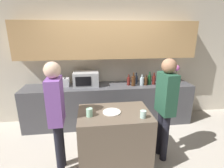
# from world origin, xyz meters

# --- Properties ---
(ground_plane) EXTENTS (14.00, 14.00, 0.00)m
(ground_plane) POSITION_xyz_m (0.00, 0.00, 0.00)
(ground_plane) COLOR beige
(back_wall) EXTENTS (6.40, 0.40, 2.70)m
(back_wall) POSITION_xyz_m (0.00, 1.66, 1.54)
(back_wall) COLOR beige
(back_wall) RESTS_ON ground_plane
(back_counter) EXTENTS (3.60, 0.62, 0.89)m
(back_counter) POSITION_xyz_m (0.00, 1.39, 0.44)
(back_counter) COLOR #4C4C51
(back_counter) RESTS_ON ground_plane
(kitchen_island) EXTENTS (1.04, 0.71, 0.89)m
(kitchen_island) POSITION_xyz_m (-0.07, 0.10, 0.44)
(kitchen_island) COLOR brown
(kitchen_island) RESTS_ON ground_plane
(microwave) EXTENTS (0.52, 0.39, 0.30)m
(microwave) POSITION_xyz_m (-0.48, 1.43, 1.04)
(microwave) COLOR #B7BABC
(microwave) RESTS_ON back_counter
(toaster) EXTENTS (0.26, 0.16, 0.18)m
(toaster) POSITION_xyz_m (-0.96, 1.44, 0.98)
(toaster) COLOR silver
(toaster) RESTS_ON back_counter
(potted_plant) EXTENTS (0.14, 0.14, 0.39)m
(potted_plant) POSITION_xyz_m (1.52, 1.44, 1.08)
(potted_plant) COLOR #333D4C
(potted_plant) RESTS_ON back_counter
(bottle_0) EXTENTS (0.07, 0.07, 0.23)m
(bottle_0) POSITION_xyz_m (0.42, 1.36, 0.98)
(bottle_0) COLOR maroon
(bottle_0) RESTS_ON back_counter
(bottle_1) EXTENTS (0.09, 0.09, 0.29)m
(bottle_1) POSITION_xyz_m (0.51, 1.30, 1.00)
(bottle_1) COLOR #472814
(bottle_1) RESTS_ON back_counter
(bottle_2) EXTENTS (0.06, 0.06, 0.25)m
(bottle_2) POSITION_xyz_m (0.61, 1.43, 0.98)
(bottle_2) COLOR black
(bottle_2) RESTS_ON back_counter
(bottle_3) EXTENTS (0.09, 0.09, 0.23)m
(bottle_3) POSITION_xyz_m (0.70, 1.32, 0.97)
(bottle_3) COLOR silver
(bottle_3) RESTS_ON back_counter
(bottle_4) EXTENTS (0.07, 0.07, 0.23)m
(bottle_4) POSITION_xyz_m (0.79, 1.31, 0.98)
(bottle_4) COLOR #472814
(bottle_4) RESTS_ON back_counter
(bottle_5) EXTENTS (0.08, 0.08, 0.28)m
(bottle_5) POSITION_xyz_m (0.88, 1.35, 1.00)
(bottle_5) COLOR #194723
(bottle_5) RESTS_ON back_counter
(bottle_6) EXTENTS (0.07, 0.07, 0.26)m
(bottle_6) POSITION_xyz_m (0.97, 1.34, 0.99)
(bottle_6) COLOR maroon
(bottle_6) RESTS_ON back_counter
(plate_on_island) EXTENTS (0.26, 0.26, 0.01)m
(plate_on_island) POSITION_xyz_m (-0.10, 0.10, 0.89)
(plate_on_island) COLOR white
(plate_on_island) RESTS_ON kitchen_island
(cup_0) EXTENTS (0.08, 0.08, 0.10)m
(cup_0) POSITION_xyz_m (0.29, -0.11, 0.94)
(cup_0) COLOR silver
(cup_0) RESTS_ON kitchen_island
(cup_1) EXTENTS (0.09, 0.09, 0.11)m
(cup_1) POSITION_xyz_m (-0.42, 0.03, 0.94)
(cup_1) COLOR #A8E7C2
(cup_1) RESTS_ON kitchen_island
(person_left) EXTENTS (0.22, 0.36, 1.64)m
(person_left) POSITION_xyz_m (0.73, 0.17, 0.97)
(person_left) COLOR black
(person_left) RESTS_ON ground_plane
(person_center) EXTENTS (0.22, 0.34, 1.64)m
(person_center) POSITION_xyz_m (-0.87, 0.08, 0.98)
(person_center) COLOR black
(person_center) RESTS_ON ground_plane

